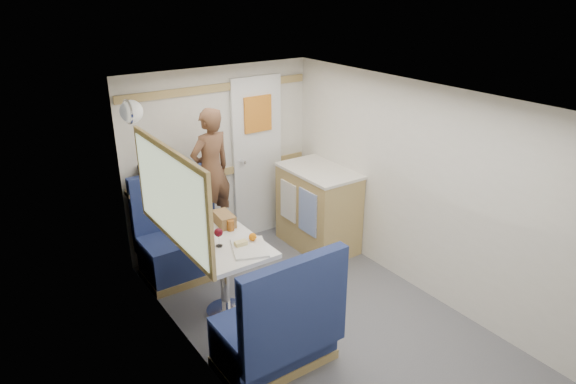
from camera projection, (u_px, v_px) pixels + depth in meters
floor at (352, 344)px, 4.27m from camera, size 4.50×4.50×0.00m
ceiling at (366, 108)px, 3.51m from camera, size 4.50×4.50×0.00m
wall_back at (221, 159)px, 5.60m from camera, size 2.20×0.02×2.00m
wall_left at (231, 283)px, 3.31m from camera, size 0.02×4.50×2.00m
wall_right at (454, 205)px, 4.46m from camera, size 0.02×4.50×2.00m
oak_trim_low at (222, 172)px, 5.64m from camera, size 2.15×0.02×0.08m
oak_trim_high at (218, 88)px, 5.29m from camera, size 2.15×0.02×0.08m
side_window at (170, 197)px, 3.99m from camera, size 0.04×1.30×0.72m
rear_door at (257, 155)px, 5.82m from camera, size 0.62×0.12×1.86m
dinette_table at (223, 258)px, 4.48m from camera, size 0.62×0.92×0.72m
bench_far at (185, 246)px, 5.24m from camera, size 0.90×0.59×1.05m
bench_near at (278, 335)px, 3.92m from camera, size 0.90×0.59×1.05m
ledge at (170, 185)px, 5.21m from camera, size 0.90×0.14×0.04m
dome_light at (131, 111)px, 4.47m from camera, size 0.20×0.20×0.20m
galley_counter at (318, 208)px, 5.70m from camera, size 0.57×0.92×0.92m
person at (211, 170)px, 5.05m from camera, size 0.51×0.39×1.25m
duffel_bag at (165, 174)px, 5.13m from camera, size 0.46×0.22×0.22m
tray at (249, 248)px, 4.30m from camera, size 0.39×0.44×0.02m
orange_fruit at (253, 237)px, 4.40m from camera, size 0.07×0.07×0.07m
cheese_block at (241, 243)px, 4.32m from camera, size 0.11×0.07×0.04m
wine_glass at (219, 233)px, 4.30m from camera, size 0.08×0.08×0.17m
tumbler_left at (209, 250)px, 4.17m from camera, size 0.07×0.07×0.11m
tumbler_mid at (197, 226)px, 4.57m from camera, size 0.07×0.07×0.11m
beer_glass at (231, 225)px, 4.61m from camera, size 0.06×0.06×0.10m
pepper_grinder at (209, 231)px, 4.53m from camera, size 0.03×0.03×0.09m
bread_loaf at (224, 219)px, 4.72m from camera, size 0.16×0.27×0.11m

